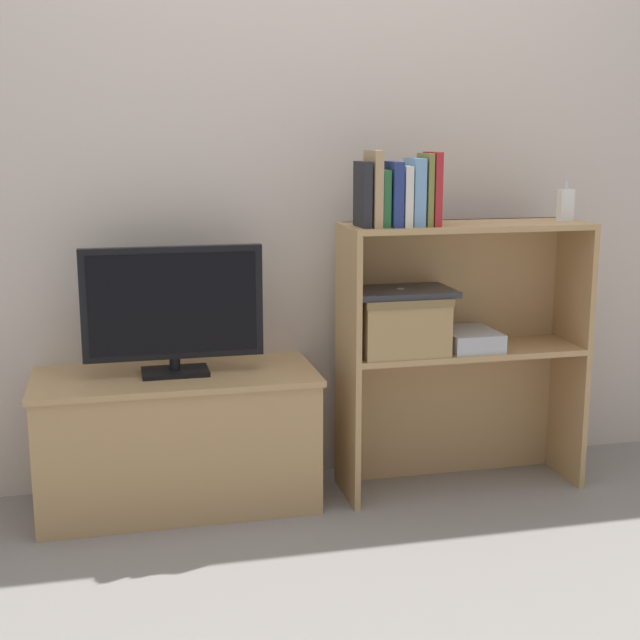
{
  "coord_description": "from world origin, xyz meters",
  "views": [
    {
      "loc": [
        -0.67,
        -2.71,
        1.24
      ],
      "look_at": [
        0.0,
        0.14,
        0.64
      ],
      "focal_mm": 50.0,
      "sensor_mm": 36.0,
      "label": 1
    }
  ],
  "objects_px": {
    "book_tan": "(373,189)",
    "book_crimson": "(432,189)",
    "magazine_stack": "(469,339)",
    "book_olive": "(425,190)",
    "book_navy": "(393,194)",
    "book_charcoal": "(363,194)",
    "tv": "(173,307)",
    "tv_stand": "(178,440)",
    "book_skyblue": "(415,192)",
    "baby_monitor": "(566,205)",
    "storage_basket_left": "(399,321)",
    "book_ivory": "(403,196)",
    "book_forest": "(382,198)",
    "laptop": "(400,292)"
  },
  "relations": [
    {
      "from": "book_tan",
      "to": "book_crimson",
      "type": "bearing_deg",
      "value": 0.0
    },
    {
      "from": "magazine_stack",
      "to": "book_olive",
      "type": "bearing_deg",
      "value": -171.32
    },
    {
      "from": "book_navy",
      "to": "magazine_stack",
      "type": "height_order",
      "value": "book_navy"
    },
    {
      "from": "book_charcoal",
      "to": "tv",
      "type": "bearing_deg",
      "value": 170.92
    },
    {
      "from": "tv_stand",
      "to": "book_crimson",
      "type": "bearing_deg",
      "value": -6.66
    },
    {
      "from": "book_skyblue",
      "to": "baby_monitor",
      "type": "bearing_deg",
      "value": 4.25
    },
    {
      "from": "book_charcoal",
      "to": "storage_basket_left",
      "type": "bearing_deg",
      "value": 10.89
    },
    {
      "from": "book_charcoal",
      "to": "book_ivory",
      "type": "xyz_separation_m",
      "value": [
        0.14,
        0.0,
        -0.01
      ]
    },
    {
      "from": "magazine_stack",
      "to": "tv",
      "type": "bearing_deg",
      "value": 176.07
    },
    {
      "from": "book_olive",
      "to": "baby_monitor",
      "type": "bearing_deg",
      "value": 4.53
    },
    {
      "from": "book_forest",
      "to": "book_ivory",
      "type": "relative_size",
      "value": 0.94
    },
    {
      "from": "baby_monitor",
      "to": "magazine_stack",
      "type": "bearing_deg",
      "value": -177.71
    },
    {
      "from": "book_forest",
      "to": "book_crimson",
      "type": "height_order",
      "value": "book_crimson"
    },
    {
      "from": "tv",
      "to": "book_ivory",
      "type": "xyz_separation_m",
      "value": [
        0.75,
        -0.1,
        0.36
      ]
    },
    {
      "from": "book_ivory",
      "to": "laptop",
      "type": "xyz_separation_m",
      "value": [
        0.01,
        0.03,
        -0.33
      ]
    },
    {
      "from": "tv",
      "to": "baby_monitor",
      "type": "height_order",
      "value": "baby_monitor"
    },
    {
      "from": "book_charcoal",
      "to": "magazine_stack",
      "type": "height_order",
      "value": "book_charcoal"
    },
    {
      "from": "book_olive",
      "to": "book_crimson",
      "type": "distance_m",
      "value": 0.03
    },
    {
      "from": "tv",
      "to": "magazine_stack",
      "type": "distance_m",
      "value": 1.03
    },
    {
      "from": "book_forest",
      "to": "laptop",
      "type": "distance_m",
      "value": 0.33
    },
    {
      "from": "baby_monitor",
      "to": "book_crimson",
      "type": "bearing_deg",
      "value": -175.24
    },
    {
      "from": "book_charcoal",
      "to": "book_crimson",
      "type": "relative_size",
      "value": 0.88
    },
    {
      "from": "tv_stand",
      "to": "storage_basket_left",
      "type": "xyz_separation_m",
      "value": [
        0.76,
        -0.07,
        0.39
      ]
    },
    {
      "from": "tv_stand",
      "to": "book_charcoal",
      "type": "xyz_separation_m",
      "value": [
        0.62,
        -0.1,
        0.82
      ]
    },
    {
      "from": "tv",
      "to": "book_skyblue",
      "type": "bearing_deg",
      "value": -7.07
    },
    {
      "from": "book_ivory",
      "to": "book_crimson",
      "type": "bearing_deg",
      "value": 0.0
    },
    {
      "from": "book_tan",
      "to": "book_olive",
      "type": "bearing_deg",
      "value": 0.0
    },
    {
      "from": "book_olive",
      "to": "laptop",
      "type": "distance_m",
      "value": 0.35
    },
    {
      "from": "book_ivory",
      "to": "book_skyblue",
      "type": "relative_size",
      "value": 0.89
    },
    {
      "from": "book_ivory",
      "to": "baby_monitor",
      "type": "xyz_separation_m",
      "value": [
        0.61,
        0.04,
        -0.04
      ]
    },
    {
      "from": "book_ivory",
      "to": "book_olive",
      "type": "distance_m",
      "value": 0.08
    },
    {
      "from": "baby_monitor",
      "to": "laptop",
      "type": "distance_m",
      "value": 0.67
    },
    {
      "from": "book_crimson",
      "to": "magazine_stack",
      "type": "relative_size",
      "value": 1.04
    },
    {
      "from": "book_forest",
      "to": "book_crimson",
      "type": "distance_m",
      "value": 0.18
    },
    {
      "from": "tv",
      "to": "book_navy",
      "type": "height_order",
      "value": "book_navy"
    },
    {
      "from": "baby_monitor",
      "to": "storage_basket_left",
      "type": "bearing_deg",
      "value": -178.59
    },
    {
      "from": "tv_stand",
      "to": "book_skyblue",
      "type": "bearing_deg",
      "value": -7.18
    },
    {
      "from": "book_charcoal",
      "to": "book_ivory",
      "type": "bearing_deg",
      "value": 0.0
    },
    {
      "from": "book_tan",
      "to": "tv_stand",
      "type": "bearing_deg",
      "value": 171.28
    },
    {
      "from": "book_charcoal",
      "to": "book_forest",
      "type": "relative_size",
      "value": 1.14
    },
    {
      "from": "book_forest",
      "to": "storage_basket_left",
      "type": "bearing_deg",
      "value": 19.69
    },
    {
      "from": "book_forest",
      "to": "baby_monitor",
      "type": "height_order",
      "value": "book_forest"
    },
    {
      "from": "laptop",
      "to": "magazine_stack",
      "type": "xyz_separation_m",
      "value": [
        0.26,
        0.0,
        -0.18
      ]
    },
    {
      "from": "tv_stand",
      "to": "book_charcoal",
      "type": "distance_m",
      "value": 1.03
    },
    {
      "from": "storage_basket_left",
      "to": "laptop",
      "type": "height_order",
      "value": "laptop"
    },
    {
      "from": "book_navy",
      "to": "storage_basket_left",
      "type": "relative_size",
      "value": 0.7
    },
    {
      "from": "book_ivory",
      "to": "book_navy",
      "type": "bearing_deg",
      "value": 180.0
    },
    {
      "from": "book_crimson",
      "to": "tv",
      "type": "bearing_deg",
      "value": 173.44
    },
    {
      "from": "book_forest",
      "to": "book_ivory",
      "type": "bearing_deg",
      "value": 0.0
    },
    {
      "from": "tv_stand",
      "to": "laptop",
      "type": "relative_size",
      "value": 2.62
    }
  ]
}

